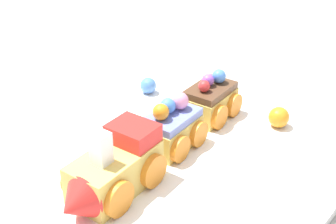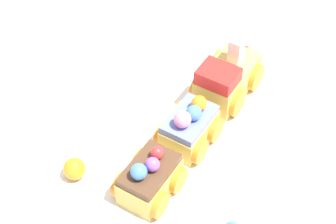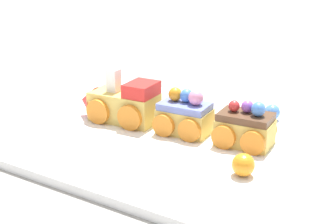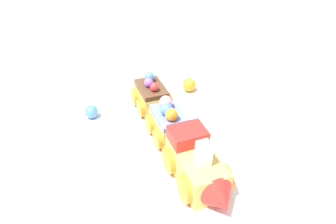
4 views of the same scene
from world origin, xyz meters
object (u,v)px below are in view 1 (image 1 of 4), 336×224
Objects in this scene: cake_car_blueberry at (171,128)px; gumball_orange at (279,117)px; cake_car_chocolate at (210,101)px; cake_train_locomotive at (110,172)px; gumball_blue at (148,86)px.

cake_car_blueberry is 0.15m from gumball_orange.
cake_car_blueberry is at bearing -0.15° from cake_car_chocolate.
gumball_orange is (-0.23, 0.07, -0.01)m from cake_train_locomotive.
cake_train_locomotive is 1.73× the size of cake_car_chocolate.
cake_train_locomotive is 4.80× the size of gumball_orange.
cake_car_chocolate is 2.77× the size of gumball_orange.
cake_train_locomotive is at bearing 31.42° from gumball_blue.
cake_car_chocolate reaches higher than gumball_blue.
gumball_orange reaches higher than gumball_blue.
gumball_blue is at bearing -131.30° from cake_car_blueberry.
gumball_orange is at bearing 99.87° from gumball_blue.
gumball_blue is (0.00, -0.11, -0.01)m from cake_car_chocolate.
gumball_blue is (-0.09, -0.11, -0.01)m from cake_car_blueberry.
gumball_blue is at bearing -80.13° from gumball_orange.
cake_train_locomotive is 0.24m from gumball_orange.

